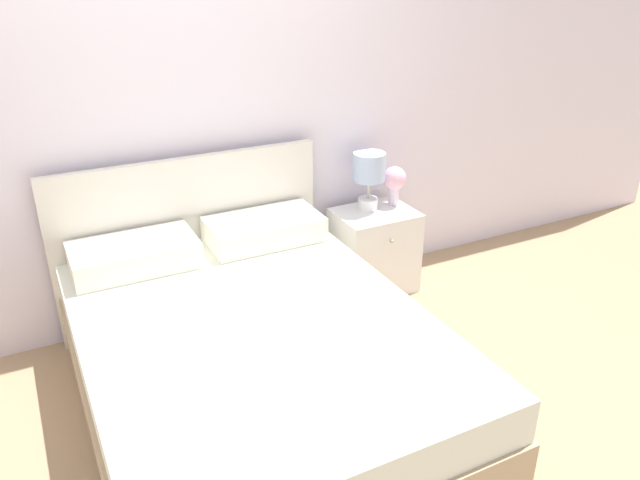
{
  "coord_description": "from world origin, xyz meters",
  "views": [
    {
      "loc": [
        -0.82,
        -3.28,
        2.04
      ],
      "look_at": [
        0.56,
        -0.56,
        0.61
      ],
      "focal_mm": 35.0,
      "sensor_mm": 36.0,
      "label": 1
    }
  ],
  "objects_px": {
    "bed": "(251,356)",
    "table_lamp": "(369,172)",
    "flower_vase": "(395,181)",
    "nightstand": "(374,250)"
  },
  "relations": [
    {
      "from": "bed",
      "to": "flower_vase",
      "type": "height_order",
      "value": "bed"
    },
    {
      "from": "bed",
      "to": "flower_vase",
      "type": "xyz_separation_m",
      "value": [
        1.3,
        0.78,
        0.42
      ]
    },
    {
      "from": "nightstand",
      "to": "table_lamp",
      "type": "relative_size",
      "value": 1.47
    },
    {
      "from": "bed",
      "to": "table_lamp",
      "type": "distance_m",
      "value": 1.46
    },
    {
      "from": "nightstand",
      "to": "table_lamp",
      "type": "bearing_deg",
      "value": 103.81
    },
    {
      "from": "flower_vase",
      "to": "table_lamp",
      "type": "bearing_deg",
      "value": 176.85
    },
    {
      "from": "bed",
      "to": "table_lamp",
      "type": "bearing_deg",
      "value": 35.58
    },
    {
      "from": "bed",
      "to": "flower_vase",
      "type": "distance_m",
      "value": 1.58
    },
    {
      "from": "bed",
      "to": "nightstand",
      "type": "bearing_deg",
      "value": 32.92
    },
    {
      "from": "bed",
      "to": "nightstand",
      "type": "distance_m",
      "value": 1.34
    }
  ]
}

